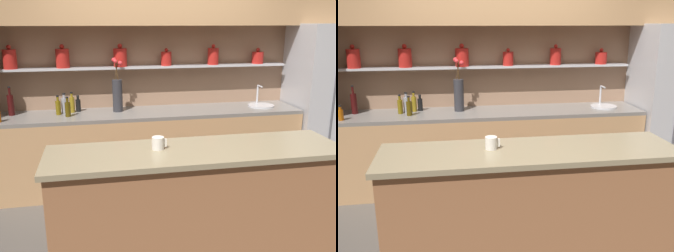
{
  "view_description": "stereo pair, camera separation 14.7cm",
  "coord_description": "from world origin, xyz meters",
  "views": [
    {
      "loc": [
        -0.71,
        -2.94,
        1.92
      ],
      "look_at": [
        -0.05,
        0.4,
        0.97
      ],
      "focal_mm": 40.0,
      "sensor_mm": 36.0,
      "label": 1
    },
    {
      "loc": [
        -0.57,
        -2.97,
        1.92
      ],
      "look_at": [
        -0.05,
        0.4,
        0.97
      ],
      "focal_mm": 40.0,
      "sensor_mm": 36.0,
      "label": 2
    }
  ],
  "objects": [
    {
      "name": "bottle_wine_2",
      "position": [
        -1.64,
        1.35,
        1.04
      ],
      "size": [
        0.07,
        0.07,
        0.32
      ],
      "color": "#380C0C",
      "rests_on": "back_counter_unit"
    },
    {
      "name": "back_wall_unit",
      "position": [
        -0.01,
        1.53,
        1.55
      ],
      "size": [
        5.2,
        0.44,
        2.6
      ],
      "color": "#937056",
      "rests_on": "ground_plane"
    },
    {
      "name": "bottle_oil_6",
      "position": [
        -0.98,
        1.36,
        1.01
      ],
      "size": [
        0.06,
        0.06,
        0.23
      ],
      "color": "olive",
      "rests_on": "back_counter_unit"
    },
    {
      "name": "island_counter",
      "position": [
        0.0,
        -0.43,
        0.51
      ],
      "size": [
        2.2,
        0.61,
        1.02
      ],
      "color": "#99603D",
      "rests_on": "ground_plane"
    },
    {
      "name": "bottle_oil_0",
      "position": [
        -1.13,
        1.28,
        1.01
      ],
      "size": [
        0.06,
        0.06,
        0.22
      ],
      "color": "brown",
      "rests_on": "back_counter_unit"
    },
    {
      "name": "flower_vase",
      "position": [
        -0.47,
        1.32,
        1.13
      ],
      "size": [
        0.13,
        0.13,
        0.61
      ],
      "color": "#2D2D33",
      "rests_on": "back_counter_unit"
    },
    {
      "name": "bottle_spirit_1",
      "position": [
        -1.06,
        1.32,
        1.01
      ],
      "size": [
        0.07,
        0.07,
        0.23
      ],
      "color": "gray",
      "rests_on": "back_counter_unit"
    },
    {
      "name": "back_counter_unit",
      "position": [
        -0.15,
        1.24,
        0.46
      ],
      "size": [
        3.63,
        0.62,
        0.92
      ],
      "color": "tan",
      "rests_on": "ground_plane"
    },
    {
      "name": "bottle_sauce_7",
      "position": [
        -1.71,
        1.06,
        0.98
      ],
      "size": [
        0.06,
        0.06,
        0.16
      ],
      "color": "#9E4C0A",
      "rests_on": "back_counter_unit"
    },
    {
      "name": "ground_plane",
      "position": [
        0.0,
        0.0,
        0.0
      ],
      "size": [
        12.0,
        12.0,
        0.0
      ],
      "primitive_type": "plane",
      "color": "#4C4742"
    },
    {
      "name": "coffee_mug",
      "position": [
        -0.28,
        -0.38,
        1.07
      ],
      "size": [
        0.11,
        0.09,
        0.09
      ],
      "color": "silver",
      "rests_on": "island_counter"
    },
    {
      "name": "refrigerator",
      "position": [
        2.14,
        1.2,
        0.95
      ],
      "size": [
        0.92,
        0.73,
        1.9
      ],
      "color": "#B7B7BC",
      "rests_on": "ground_plane"
    },
    {
      "name": "sink_fixture",
      "position": [
        1.27,
        1.25,
        0.94
      ],
      "size": [
        0.31,
        0.31,
        0.25
      ],
      "color": "#B7B7BC",
      "rests_on": "back_counter_unit"
    },
    {
      "name": "bottle_sauce_5",
      "position": [
        -0.92,
        1.39,
        1.0
      ],
      "size": [
        0.06,
        0.06,
        0.19
      ],
      "color": "black",
      "rests_on": "back_counter_unit"
    },
    {
      "name": "bottle_oil_4",
      "position": [
        -1.02,
        1.17,
        1.01
      ],
      "size": [
        0.06,
        0.06,
        0.22
      ],
      "color": "#47380A",
      "rests_on": "back_counter_unit"
    }
  ]
}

